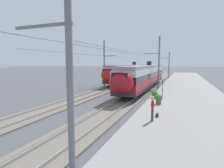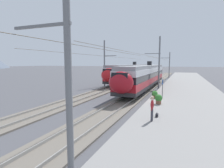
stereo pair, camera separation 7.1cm
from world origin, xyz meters
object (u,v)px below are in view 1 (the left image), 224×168
at_px(catenary_mast_west, 66,67).
at_px(platform_sign, 163,85).
at_px(catenary_mast_east, 168,65).
at_px(potted_plant_by_shelter, 159,99).
at_px(catenary_mast_mid, 158,63).
at_px(potted_plant_platform_edge, 155,94).
at_px(passenger_walking, 152,107).
at_px(catenary_mast_far_side, 105,63).
at_px(train_near_platform, 144,76).
at_px(handbag_beside_passenger, 157,115).
at_px(train_far_track, 129,72).

bearing_deg(catenary_mast_west, platform_sign, -6.44).
height_order(catenary_mast_east, potted_plant_by_shelter, catenary_mast_east).
bearing_deg(catenary_mast_mid, potted_plant_platform_edge, -174.26).
height_order(passenger_walking, potted_plant_by_shelter, passenger_walking).
bearing_deg(catenary_mast_far_side, catenary_mast_east, -24.32).
relative_size(catenary_mast_west, platform_sign, 19.61).
relative_size(catenary_mast_east, catenary_mast_far_side, 1.00).
xyz_separation_m(train_near_platform, catenary_mast_mid, (0.34, -2.03, 2.08)).
height_order(passenger_walking, potted_plant_platform_edge, passenger_walking).
bearing_deg(platform_sign, catenary_mast_east, 3.23).
xyz_separation_m(catenary_mast_far_side, handbag_beside_passenger, (-16.62, -11.54, -3.76)).
relative_size(train_far_track, handbag_beside_passenger, 70.34).
relative_size(catenary_mast_west, catenary_mast_far_side, 1.00).
xyz_separation_m(catenary_mast_west, handbag_beside_passenger, (7.76, -2.11, -3.62)).
bearing_deg(catenary_mast_far_side, platform_sign, -130.17).
bearing_deg(train_far_track, catenary_mast_west, -167.44).
distance_m(train_far_track, potted_plant_platform_edge, 20.56).
bearing_deg(train_far_track, train_near_platform, -151.47).
relative_size(catenary_mast_east, potted_plant_by_shelter, 43.53).
distance_m(train_near_platform, train_far_track, 11.32).
bearing_deg(train_far_track, potted_plant_platform_edge, -155.97).
xyz_separation_m(handbag_beside_passenger, potted_plant_platform_edge, (6.85, 1.18, 0.34)).
xyz_separation_m(train_near_platform, catenary_mast_east, (21.82, -2.01, 1.53)).
height_order(catenary_mast_far_side, potted_plant_by_shelter, catenary_mast_far_side).
bearing_deg(catenary_mast_west, catenary_mast_mid, -0.02).
bearing_deg(catenary_mast_far_side, train_far_track, -12.61).
xyz_separation_m(catenary_mast_west, catenary_mast_mid, (23.75, -0.01, 0.20)).
bearing_deg(train_near_platform, potted_plant_by_shelter, -162.11).
distance_m(catenary_mast_west, potted_plant_by_shelter, 12.47).
height_order(platform_sign, handbag_beside_passenger, platform_sign).
distance_m(catenary_mast_mid, platform_sign, 9.24).
xyz_separation_m(catenary_mast_west, passenger_walking, (6.71, -1.92, -2.80)).
relative_size(passenger_walking, potted_plant_platform_edge, 2.01).
height_order(train_far_track, catenary_mast_far_side, catenary_mast_far_side).
height_order(catenary_mast_mid, handbag_beside_passenger, catenary_mast_mid).
height_order(potted_plant_platform_edge, potted_plant_by_shelter, potted_plant_by_shelter).
distance_m(catenary_mast_mid, potted_plant_by_shelter, 12.42).
distance_m(catenary_mast_mid, catenary_mast_far_side, 9.46).
xyz_separation_m(catenary_mast_mid, catenary_mast_far_side, (0.63, 9.44, -0.06)).
bearing_deg(passenger_walking, potted_plant_platform_edge, 7.17).
relative_size(catenary_mast_east, handbag_beside_passenger, 111.83).
bearing_deg(train_near_platform, catenary_mast_west, -175.06).
bearing_deg(catenary_mast_far_side, passenger_walking, -147.29).
height_order(train_near_platform, catenary_mast_east, catenary_mast_east).
relative_size(handbag_beside_passenger, potted_plant_by_shelter, 0.39).
xyz_separation_m(catenary_mast_mid, potted_plant_platform_edge, (-9.14, -0.92, -3.48)).
bearing_deg(train_far_track, catenary_mast_east, -31.98).
bearing_deg(handbag_beside_passenger, train_far_track, 20.45).
relative_size(train_near_platform, passenger_walking, 14.69).
relative_size(platform_sign, passenger_walking, 1.21).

